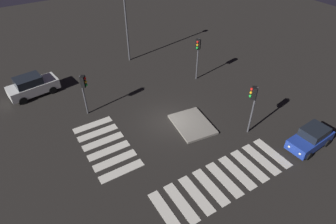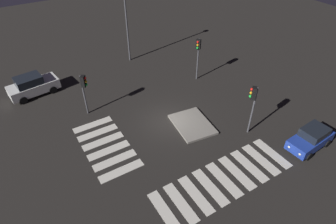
{
  "view_description": "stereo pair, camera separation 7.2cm",
  "coord_description": "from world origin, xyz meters",
  "px_view_note": "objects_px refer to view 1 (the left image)",
  "views": [
    {
      "loc": [
        15.51,
        -9.59,
        15.13
      ],
      "look_at": [
        0.0,
        0.0,
        1.0
      ],
      "focal_mm": 30.29,
      "sensor_mm": 36.0,
      "label": 1
    },
    {
      "loc": [
        15.55,
        -9.53,
        15.13
      ],
      "look_at": [
        0.0,
        0.0,
        1.0
      ],
      "focal_mm": 30.29,
      "sensor_mm": 36.0,
      "label": 2
    }
  ],
  "objects_px": {
    "car_white": "(32,86)",
    "traffic_light_west": "(198,50)",
    "street_lamp": "(125,9)",
    "car_blue": "(311,138)",
    "traffic_light_north": "(253,99)",
    "traffic_light_south": "(84,86)",
    "traffic_island": "(192,124)"
  },
  "relations": [
    {
      "from": "car_white",
      "to": "traffic_light_west",
      "type": "bearing_deg",
      "value": -29.62
    },
    {
      "from": "street_lamp",
      "to": "car_white",
      "type": "bearing_deg",
      "value": -81.39
    },
    {
      "from": "car_blue",
      "to": "street_lamp",
      "type": "height_order",
      "value": "street_lamp"
    },
    {
      "from": "car_blue",
      "to": "car_white",
      "type": "bearing_deg",
      "value": -51.83
    },
    {
      "from": "traffic_light_north",
      "to": "car_white",
      "type": "bearing_deg",
      "value": -4.31
    },
    {
      "from": "traffic_light_north",
      "to": "car_blue",
      "type": "bearing_deg",
      "value": 170.63
    },
    {
      "from": "traffic_light_south",
      "to": "street_lamp",
      "type": "xyz_separation_m",
      "value": [
        -7.18,
        7.27,
        2.91
      ]
    },
    {
      "from": "car_white",
      "to": "street_lamp",
      "type": "distance_m",
      "value": 11.81
    },
    {
      "from": "traffic_light_west",
      "to": "traffic_light_north",
      "type": "xyz_separation_m",
      "value": [
        8.61,
        -1.33,
        -0.11
      ]
    },
    {
      "from": "traffic_light_west",
      "to": "traffic_light_south",
      "type": "xyz_separation_m",
      "value": [
        -0.24,
        -11.19,
        -0.47
      ]
    },
    {
      "from": "traffic_island",
      "to": "car_white",
      "type": "height_order",
      "value": "car_white"
    },
    {
      "from": "car_white",
      "to": "street_lamp",
      "type": "relative_size",
      "value": 0.54
    },
    {
      "from": "traffic_light_west",
      "to": "traffic_light_north",
      "type": "height_order",
      "value": "traffic_light_west"
    },
    {
      "from": "car_white",
      "to": "car_blue",
      "type": "height_order",
      "value": "car_white"
    },
    {
      "from": "traffic_light_west",
      "to": "street_lamp",
      "type": "distance_m",
      "value": 8.74
    },
    {
      "from": "traffic_island",
      "to": "car_blue",
      "type": "bearing_deg",
      "value": 42.51
    },
    {
      "from": "car_blue",
      "to": "traffic_light_south",
      "type": "relative_size",
      "value": 1.04
    },
    {
      "from": "traffic_island",
      "to": "car_white",
      "type": "relative_size",
      "value": 0.86
    },
    {
      "from": "car_blue",
      "to": "traffic_light_west",
      "type": "height_order",
      "value": "traffic_light_west"
    },
    {
      "from": "traffic_island",
      "to": "traffic_light_west",
      "type": "height_order",
      "value": "traffic_light_west"
    },
    {
      "from": "traffic_light_south",
      "to": "traffic_light_north",
      "type": "height_order",
      "value": "traffic_light_north"
    },
    {
      "from": "car_blue",
      "to": "street_lamp",
      "type": "distance_m",
      "value": 21.01
    },
    {
      "from": "traffic_island",
      "to": "traffic_light_south",
      "type": "relative_size",
      "value": 1.08
    },
    {
      "from": "traffic_light_south",
      "to": "street_lamp",
      "type": "bearing_deg",
      "value": 85.56
    },
    {
      "from": "traffic_island",
      "to": "traffic_light_west",
      "type": "relative_size",
      "value": 0.92
    },
    {
      "from": "car_blue",
      "to": "street_lamp",
      "type": "xyz_separation_m",
      "value": [
        -19.7,
        -5.41,
        4.92
      ]
    },
    {
      "from": "street_lamp",
      "to": "car_blue",
      "type": "bearing_deg",
      "value": 15.36
    },
    {
      "from": "traffic_island",
      "to": "car_white",
      "type": "distance_m",
      "value": 15.33
    },
    {
      "from": "traffic_light_west",
      "to": "traffic_light_north",
      "type": "distance_m",
      "value": 8.72
    },
    {
      "from": "traffic_light_north",
      "to": "street_lamp",
      "type": "height_order",
      "value": "street_lamp"
    },
    {
      "from": "traffic_light_south",
      "to": "street_lamp",
      "type": "relative_size",
      "value": 0.44
    },
    {
      "from": "traffic_island",
      "to": "street_lamp",
      "type": "xyz_separation_m",
      "value": [
        -13.13,
        0.61,
        5.63
      ]
    }
  ]
}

